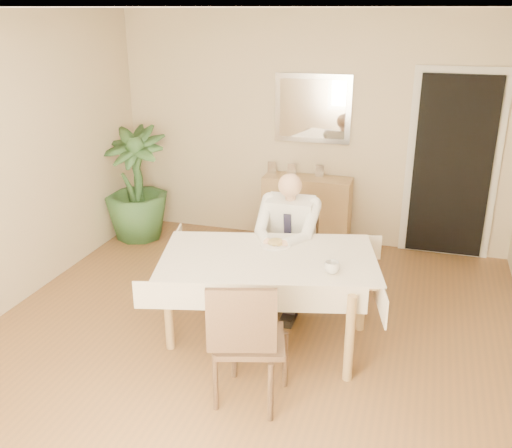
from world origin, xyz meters
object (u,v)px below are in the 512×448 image
(chair_near, at_px, (247,337))
(coffee_mug, at_px, (332,267))
(sideboard, at_px, (306,211))
(dining_table, at_px, (268,266))
(potted_palm, at_px, (136,184))
(chair_far, at_px, (293,243))
(seated_man, at_px, (286,237))

(chair_near, height_order, coffee_mug, chair_near)
(chair_near, relative_size, sideboard, 0.96)
(dining_table, xyz_separation_m, potted_palm, (-2.10, 1.73, -0.00))
(chair_near, bearing_deg, chair_far, 77.09)
(dining_table, relative_size, potted_palm, 1.47)
(dining_table, distance_m, chair_near, 0.88)
(seated_man, xyz_separation_m, coffee_mug, (0.53, -0.75, 0.11))
(seated_man, height_order, coffee_mug, seated_man)
(chair_far, height_order, chair_near, chair_near)
(coffee_mug, height_order, sideboard, coffee_mug)
(coffee_mug, bearing_deg, chair_far, 117.19)
(seated_man, distance_m, sideboard, 1.58)
(chair_far, relative_size, seated_man, 0.73)
(coffee_mug, bearing_deg, seated_man, 125.44)
(chair_far, height_order, seated_man, seated_man)
(dining_table, bearing_deg, chair_near, -97.63)
(chair_far, bearing_deg, chair_near, -81.93)
(chair_far, distance_m, chair_near, 1.75)
(seated_man, xyz_separation_m, sideboard, (-0.14, 1.54, -0.29))
(seated_man, bearing_deg, dining_table, -90.00)
(dining_table, height_order, chair_far, chair_far)
(sideboard, distance_m, potted_palm, 2.02)
(chair_far, relative_size, chair_near, 0.94)
(dining_table, bearing_deg, chair_far, 75.91)
(coffee_mug, bearing_deg, sideboard, 106.38)
(chair_far, height_order, sideboard, chair_far)
(sideboard, bearing_deg, dining_table, -86.25)
(dining_table, xyz_separation_m, coffee_mug, (0.53, -0.16, 0.13))
(chair_near, distance_m, potted_palm, 3.41)
(seated_man, height_order, potted_palm, potted_palm)
(coffee_mug, xyz_separation_m, sideboard, (-0.67, 2.29, -0.40))
(dining_table, xyz_separation_m, chair_far, (0.00, 0.88, -0.16))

